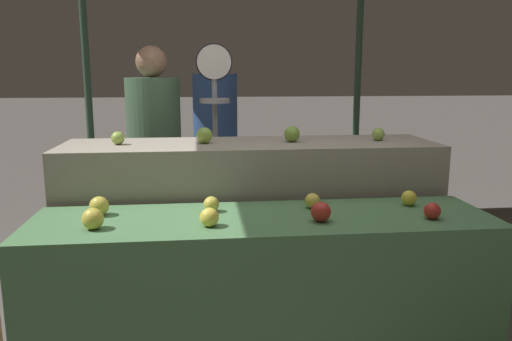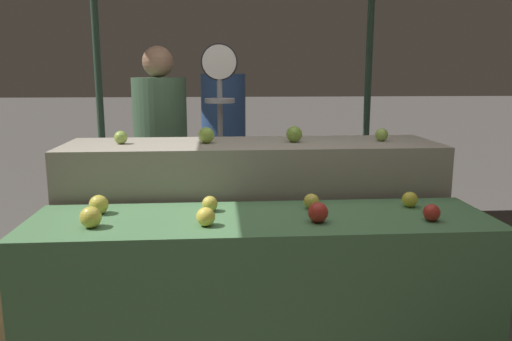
{
  "view_description": "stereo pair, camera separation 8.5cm",
  "coord_description": "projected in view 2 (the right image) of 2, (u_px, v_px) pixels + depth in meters",
  "views": [
    {
      "loc": [
        -0.27,
        -2.1,
        1.47
      ],
      "look_at": [
        -0.0,
        0.3,
        1.0
      ],
      "focal_mm": 35.0,
      "sensor_mm": 36.0,
      "label": 1
    },
    {
      "loc": [
        -0.18,
        -2.1,
        1.47
      ],
      "look_at": [
        -0.0,
        0.3,
        1.0
      ],
      "focal_mm": 35.0,
      "sensor_mm": 36.0,
      "label": 2
    }
  ],
  "objects": [
    {
      "name": "display_counter_front",
      "position": [
        261.0,
        307.0,
        2.27
      ],
      "size": [
        2.03,
        0.55,
        0.85
      ],
      "primitive_type": "cube",
      "color": "#4C7A4C",
      "rests_on": "ground_plane"
    },
    {
      "name": "display_counter_back",
      "position": [
        252.0,
        238.0,
        2.84
      ],
      "size": [
        2.03,
        0.55,
        1.1
      ],
      "primitive_type": "cube",
      "color": "gray",
      "rests_on": "ground_plane"
    },
    {
      "name": "apple_front_0",
      "position": [
        91.0,
        217.0,
        2.03
      ],
      "size": [
        0.09,
        0.09,
        0.09
      ],
      "primitive_type": "sphere",
      "color": "gold",
      "rests_on": "display_counter_front"
    },
    {
      "name": "apple_front_1",
      "position": [
        206.0,
        217.0,
        2.06
      ],
      "size": [
        0.08,
        0.08,
        0.08
      ],
      "primitive_type": "sphere",
      "color": "yellow",
      "rests_on": "display_counter_front"
    },
    {
      "name": "apple_front_2",
      "position": [
        318.0,
        212.0,
        2.11
      ],
      "size": [
        0.09,
        0.09,
        0.09
      ],
      "primitive_type": "sphere",
      "color": "#B72D23",
      "rests_on": "display_counter_front"
    },
    {
      "name": "apple_front_3",
      "position": [
        432.0,
        213.0,
        2.13
      ],
      "size": [
        0.07,
        0.07,
        0.07
      ],
      "primitive_type": "sphere",
      "color": "#B72D23",
      "rests_on": "display_counter_front"
    },
    {
      "name": "apple_front_4",
      "position": [
        99.0,
        205.0,
        2.23
      ],
      "size": [
        0.09,
        0.09,
        0.09
      ],
      "primitive_type": "sphere",
      "color": "gold",
      "rests_on": "display_counter_front"
    },
    {
      "name": "apple_front_5",
      "position": [
        210.0,
        204.0,
        2.28
      ],
      "size": [
        0.07,
        0.07,
        0.07
      ],
      "primitive_type": "sphere",
      "color": "gold",
      "rests_on": "display_counter_front"
    },
    {
      "name": "apple_front_6",
      "position": [
        311.0,
        201.0,
        2.32
      ],
      "size": [
        0.07,
        0.07,
        0.07
      ],
      "primitive_type": "sphere",
      "color": "yellow",
      "rests_on": "display_counter_front"
    },
    {
      "name": "apple_front_7",
      "position": [
        410.0,
        199.0,
        2.35
      ],
      "size": [
        0.07,
        0.07,
        0.07
      ],
      "primitive_type": "sphere",
      "color": "gold",
      "rests_on": "display_counter_front"
    },
    {
      "name": "apple_back_0",
      "position": [
        121.0,
        137.0,
        2.67
      ],
      "size": [
        0.07,
        0.07,
        0.07
      ],
      "primitive_type": "sphere",
      "color": "#8EB247",
      "rests_on": "display_counter_back"
    },
    {
      "name": "apple_back_1",
      "position": [
        206.0,
        135.0,
        2.7
      ],
      "size": [
        0.09,
        0.09,
        0.09
      ],
      "primitive_type": "sphere",
      "color": "#84AD3D",
      "rests_on": "display_counter_back"
    },
    {
      "name": "apple_back_2",
      "position": [
        294.0,
        134.0,
        2.74
      ],
      "size": [
        0.09,
        0.09,
        0.09
      ],
      "primitive_type": "sphere",
      "color": "#7AA338",
      "rests_on": "display_counter_back"
    },
    {
      "name": "apple_back_3",
      "position": [
        382.0,
        135.0,
        2.78
      ],
      "size": [
        0.07,
        0.07,
        0.07
      ],
      "primitive_type": "sphere",
      "color": "#8EB247",
      "rests_on": "display_counter_back"
    },
    {
      "name": "produce_scale",
      "position": [
        220.0,
        116.0,
        3.35
      ],
      "size": [
        0.24,
        0.2,
        1.67
      ],
      "color": "#99999E",
      "rests_on": "ground_plane"
    },
    {
      "name": "person_vendor_at_scale",
      "position": [
        161.0,
        147.0,
        3.6
      ],
      "size": [
        0.52,
        0.52,
        1.66
      ],
      "rotation": [
        0.0,
        0.0,
        3.65
      ],
      "color": "#2D2D38",
      "rests_on": "ground_plane"
    },
    {
      "name": "person_customer_left",
      "position": [
        224.0,
        131.0,
        4.46
      ],
      "size": [
        0.45,
        0.45,
        1.69
      ],
      "rotation": [
        0.0,
        0.0,
        2.97
      ],
      "color": "#2D2D38",
      "rests_on": "ground_plane"
    }
  ]
}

